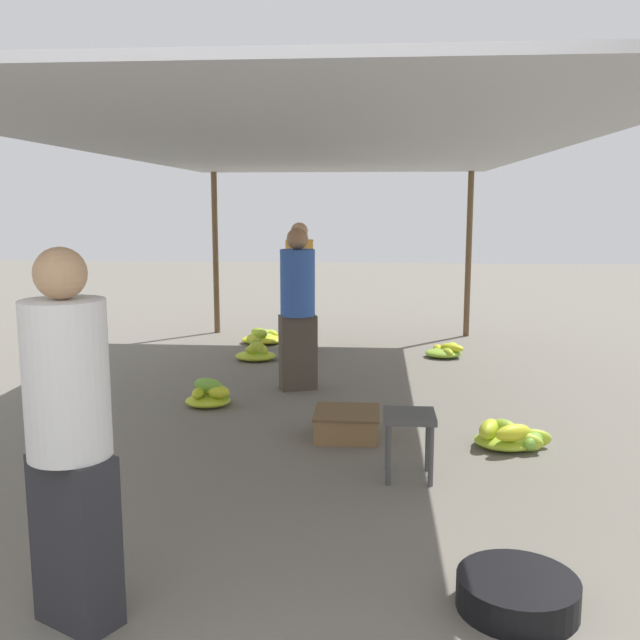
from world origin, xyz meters
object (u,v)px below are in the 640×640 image
at_px(banana_pile_left_0, 211,396).
at_px(banana_pile_left_2, 262,338).
at_px(shopper_walking_far, 300,285).
at_px(vendor_foreground, 70,435).
at_px(shopper_walking_mid, 298,307).
at_px(banana_pile_right_0, 510,437).
at_px(crate_near, 347,424).
at_px(basin_black, 517,593).
at_px(banana_pile_right_1, 446,351).
at_px(banana_pile_left_1, 257,353).
at_px(stool, 409,426).

height_order(banana_pile_left_0, banana_pile_left_2, banana_pile_left_0).
xyz_separation_m(banana_pile_left_2, shopper_walking_far, (0.55, -0.51, 0.75)).
bearing_deg(vendor_foreground, banana_pile_left_0, 93.50).
xyz_separation_m(banana_pile_left_0, shopper_walking_far, (0.55, 2.43, 0.73)).
xyz_separation_m(vendor_foreground, shopper_walking_mid, (0.52, 4.02, -0.03)).
bearing_deg(shopper_walking_mid, banana_pile_right_0, -42.22).
xyz_separation_m(vendor_foreground, banana_pile_left_0, (-0.21, 3.38, -0.76)).
distance_m(banana_pile_left_2, crate_near, 3.92).
bearing_deg(crate_near, shopper_walking_mid, 110.77).
bearing_deg(vendor_foreground, basin_black, 7.50).
xyz_separation_m(banana_pile_right_1, shopper_walking_far, (-1.77, 0.16, 0.75)).
height_order(banana_pile_left_0, shopper_walking_mid, shopper_walking_mid).
height_order(banana_pile_left_1, banana_pile_right_0, banana_pile_left_1).
relative_size(banana_pile_left_1, shopper_walking_mid, 0.30).
xyz_separation_m(banana_pile_left_1, banana_pile_right_0, (2.39, -2.86, 0.00)).
relative_size(stool, banana_pile_left_0, 0.97).
relative_size(basin_black, banana_pile_right_0, 0.94).
relative_size(basin_black, banana_pile_left_0, 1.20).
distance_m(banana_pile_right_1, shopper_walking_mid, 2.39).
distance_m(vendor_foreground, shopper_walking_mid, 4.06).
bearing_deg(basin_black, shopper_walking_mid, 110.44).
distance_m(banana_pile_right_0, shopper_walking_far, 3.97).
height_order(banana_pile_right_1, shopper_walking_mid, shopper_walking_mid).
bearing_deg(stool, banana_pile_left_2, 110.70).
height_order(stool, banana_pile_left_2, stool).
bearing_deg(stool, banana_pile_left_1, 114.66).
xyz_separation_m(vendor_foreground, crate_near, (1.06, 2.60, -0.75)).
relative_size(shopper_walking_mid, shopper_walking_far, 1.00).
xyz_separation_m(basin_black, banana_pile_left_0, (-2.13, 3.12, 0.02)).
distance_m(basin_black, shopper_walking_far, 5.82).
bearing_deg(banana_pile_left_0, stool, -42.97).
relative_size(banana_pile_left_2, crate_near, 1.36).
xyz_separation_m(banana_pile_right_0, banana_pile_right_1, (-0.17, 3.22, -0.02)).
distance_m(banana_pile_left_0, banana_pile_right_1, 3.24).
distance_m(vendor_foreground, stool, 2.38).
height_order(banana_pile_left_1, crate_near, banana_pile_left_1).
bearing_deg(crate_near, stool, -61.41).
bearing_deg(shopper_walking_far, banana_pile_right_1, -5.21).
height_order(stool, shopper_walking_far, shopper_walking_far).
height_order(basin_black, banana_pile_right_0, banana_pile_right_0).
distance_m(banana_pile_left_1, banana_pile_right_0, 3.73).
xyz_separation_m(basin_black, shopper_walking_mid, (-1.40, 3.77, 0.75)).
relative_size(banana_pile_left_0, shopper_walking_far, 0.29).
bearing_deg(banana_pile_right_1, basin_black, -92.04).
relative_size(basin_black, shopper_walking_mid, 0.35).
height_order(banana_pile_right_1, crate_near, crate_near).
height_order(basin_black, banana_pile_right_1, banana_pile_right_1).
height_order(banana_pile_left_2, banana_pile_right_1, banana_pile_left_2).
distance_m(basin_black, banana_pile_left_1, 5.42).
xyz_separation_m(banana_pile_left_0, banana_pile_right_1, (2.32, 2.27, -0.02)).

